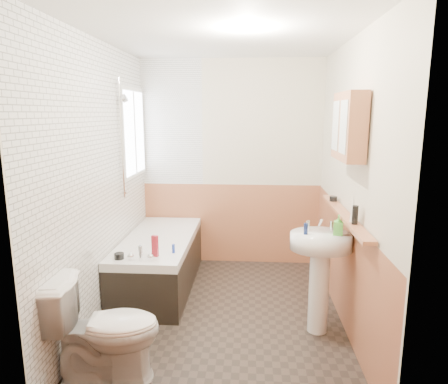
{
  "coord_description": "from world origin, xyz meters",
  "views": [
    {
      "loc": [
        0.25,
        -3.46,
        1.87
      ],
      "look_at": [
        0.0,
        0.15,
        1.15
      ],
      "focal_mm": 32.0,
      "sensor_mm": 36.0,
      "label": 1
    }
  ],
  "objects": [
    {
      "name": "cream_jar",
      "position": [
        -0.94,
        -0.1,
        0.59
      ],
      "size": [
        0.11,
        0.11,
        0.05
      ],
      "primitive_type": "cylinder",
      "rotation": [
        0.0,
        0.0,
        -0.39
      ],
      "color": "black",
      "rests_on": "bathtub"
    },
    {
      "name": "floor",
      "position": [
        0.0,
        0.0,
        0.0
      ],
      "size": [
        2.8,
        2.8,
        0.0
      ],
      "primitive_type": "plane",
      "color": "black",
      "rests_on": "ground"
    },
    {
      "name": "tile_cladding_left",
      "position": [
        -1.09,
        0.0,
        1.25
      ],
      "size": [
        0.01,
        2.8,
        2.5
      ],
      "primitive_type": "cube",
      "color": "white",
      "rests_on": "wall_left"
    },
    {
      "name": "wainscot_right",
      "position": [
        1.09,
        0.0,
        0.5
      ],
      "size": [
        0.01,
        2.8,
        1.0
      ],
      "primitive_type": "cube",
      "color": "#B7704B",
      "rests_on": "wall_right"
    },
    {
      "name": "ceiling",
      "position": [
        0.0,
        0.0,
        2.5
      ],
      "size": [
        2.8,
        2.8,
        0.0
      ],
      "primitive_type": "plane",
      "rotation": [
        3.14,
        0.0,
        0.0
      ],
      "color": "white",
      "rests_on": "ground"
    },
    {
      "name": "wall_left",
      "position": [
        -1.11,
        0.0,
        1.25
      ],
      "size": [
        0.02,
        2.8,
        2.5
      ],
      "primitive_type": "cube",
      "color": "beige",
      "rests_on": "ground"
    },
    {
      "name": "tile_return_back",
      "position": [
        -0.73,
        1.39,
        1.75
      ],
      "size": [
        0.75,
        0.01,
        1.5
      ],
      "primitive_type": "cube",
      "color": "white",
      "rests_on": "wall_back"
    },
    {
      "name": "green_bottle",
      "position": [
        1.04,
        -0.4,
        1.15
      ],
      "size": [
        0.05,
        0.05,
        0.23
      ],
      "primitive_type": "cone",
      "rotation": [
        0.0,
        0.0,
        -0.08
      ],
      "color": "silver",
      "rests_on": "pine_shelf"
    },
    {
      "name": "orange_bottle",
      "position": [
        -0.48,
        0.09,
        0.61
      ],
      "size": [
        0.03,
        0.03,
        0.08
      ],
      "primitive_type": "cylinder",
      "rotation": [
        0.0,
        0.0,
        -0.08
      ],
      "color": "#19339E",
      "rests_on": "bathtub"
    },
    {
      "name": "medicine_cabinet",
      "position": [
        1.01,
        -0.21,
        1.76
      ],
      "size": [
        0.15,
        0.59,
        0.53
      ],
      "color": "#B7704B",
      "rests_on": "wall_right"
    },
    {
      "name": "toilet",
      "position": [
        -0.76,
        -0.97,
        0.38
      ],
      "size": [
        0.82,
        0.53,
        0.76
      ],
      "primitive_type": "imported",
      "rotation": [
        0.0,
        0.0,
        1.71
      ],
      "color": "white",
      "rests_on": "floor"
    },
    {
      "name": "blue_gel",
      "position": [
        -0.63,
        -0.01,
        0.67
      ],
      "size": [
        0.06,
        0.05,
        0.2
      ],
      "primitive_type": "cube",
      "rotation": [
        0.0,
        0.0,
        -0.26
      ],
      "color": "maroon",
      "rests_on": "bathtub"
    },
    {
      "name": "clear_bottle",
      "position": [
        0.7,
        -0.26,
        0.93
      ],
      "size": [
        0.04,
        0.04,
        0.09
      ],
      "primitive_type": "cylinder",
      "rotation": [
        0.0,
        0.0,
        0.22
      ],
      "color": "navy",
      "rests_on": "sink"
    },
    {
      "name": "black_jar",
      "position": [
        1.04,
        0.35,
        1.06
      ],
      "size": [
        0.09,
        0.09,
        0.05
      ],
      "primitive_type": "cylinder",
      "rotation": [
        0.0,
        0.0,
        -0.23
      ],
      "color": "black",
      "rests_on": "pine_shelf"
    },
    {
      "name": "wall_back",
      "position": [
        0.0,
        1.41,
        1.25
      ],
      "size": [
        2.2,
        0.02,
        2.5
      ],
      "primitive_type": "cube",
      "color": "beige",
      "rests_on": "ground"
    },
    {
      "name": "wall_right",
      "position": [
        1.11,
        0.0,
        1.25
      ],
      "size": [
        0.02,
        2.8,
        2.5
      ],
      "primitive_type": "cube",
      "color": "beige",
      "rests_on": "ground"
    },
    {
      "name": "foam_can",
      "position": [
        1.04,
        -0.47,
        1.11
      ],
      "size": [
        0.06,
        0.06,
        0.15
      ],
      "primitive_type": "cylinder",
      "rotation": [
        0.0,
        0.0,
        -0.43
      ],
      "color": "black",
      "rests_on": "pine_shelf"
    },
    {
      "name": "wainscot_front",
      "position": [
        0.0,
        -1.39,
        0.5
      ],
      "size": [
        2.2,
        0.01,
        1.0
      ],
      "primitive_type": "cube",
      "color": "#B7704B",
      "rests_on": "wall_front"
    },
    {
      "name": "window",
      "position": [
        -1.06,
        0.95,
        1.65
      ],
      "size": [
        0.03,
        0.79,
        0.99
      ],
      "color": "white",
      "rests_on": "wall_left"
    },
    {
      "name": "wall_front",
      "position": [
        0.0,
        -1.41,
        1.25
      ],
      "size": [
        2.2,
        0.02,
        2.5
      ],
      "primitive_type": "cube",
      "color": "beige",
      "rests_on": "ground"
    },
    {
      "name": "sink",
      "position": [
        0.84,
        -0.22,
        0.63
      ],
      "size": [
        0.52,
        0.42,
        1.0
      ],
      "rotation": [
        0.0,
        0.0,
        -0.02
      ],
      "color": "white",
      "rests_on": "floor"
    },
    {
      "name": "soap_bottle",
      "position": [
        0.97,
        -0.26,
        0.92
      ],
      "size": [
        0.11,
        0.18,
        0.08
      ],
      "primitive_type": "imported",
      "rotation": [
        0.0,
        0.0,
        -0.24
      ],
      "color": "#59C647",
      "rests_on": "sink"
    },
    {
      "name": "bathtub",
      "position": [
        -0.73,
        0.57,
        0.29
      ],
      "size": [
        0.7,
        1.6,
        0.71
      ],
      "color": "black",
      "rests_on": "floor"
    },
    {
      "name": "shower_riser",
      "position": [
        -1.04,
        0.47,
        1.71
      ],
      "size": [
        0.1,
        0.08,
        1.19
      ],
      "color": "silver",
      "rests_on": "wall_left"
    },
    {
      "name": "wainscot_back",
      "position": [
        0.0,
        1.39,
        0.5
      ],
      "size": [
        2.2,
        0.01,
        1.0
      ],
      "primitive_type": "cube",
      "color": "#B7704B",
      "rests_on": "wall_back"
    },
    {
      "name": "pine_shelf",
      "position": [
        1.04,
        -0.13,
        1.02
      ],
      "size": [
        0.1,
        1.52,
        0.03
      ],
      "primitive_type": "cube",
      "color": "#B7704B",
      "rests_on": "wall_right"
    }
  ]
}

